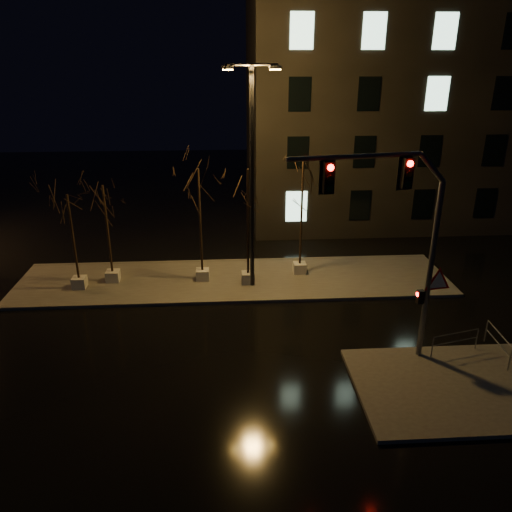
{
  "coord_description": "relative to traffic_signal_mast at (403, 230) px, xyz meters",
  "views": [
    {
      "loc": [
        -0.38,
        -17.48,
        10.81
      ],
      "look_at": [
        0.89,
        2.44,
        2.8
      ],
      "focal_mm": 35.0,
      "sensor_mm": 36.0,
      "label": 1
    }
  ],
  "objects": [
    {
      "name": "tree_1",
      "position": [
        -11.83,
        7.81,
        -1.25
      ],
      "size": [
        1.8,
        1.8,
        5.12
      ],
      "color": "#BBB9AE",
      "rests_on": "median"
    },
    {
      "name": "tree_0",
      "position": [
        -13.33,
        7.11,
        -1.44
      ],
      "size": [
        1.8,
        1.8,
        4.86
      ],
      "color": "#BBB9AE",
      "rests_on": "median"
    },
    {
      "name": "tree_2",
      "position": [
        -7.29,
        7.68,
        -0.66
      ],
      "size": [
        1.8,
        1.8,
        5.9
      ],
      "color": "#BBB9AE",
      "rests_on": "median"
    },
    {
      "name": "guard_rail_b",
      "position": [
        4.18,
        -0.04,
        -4.5
      ],
      "size": [
        0.17,
        2.05,
        0.97
      ],
      "rotation": [
        0.0,
        0.0,
        1.51
      ],
      "color": "#585A5F",
      "rests_on": "sidewalk_corner"
    },
    {
      "name": "traffic_signal_mast",
      "position": [
        0.0,
        0.0,
        0.0
      ],
      "size": [
        6.34,
        1.06,
        7.81
      ],
      "rotation": [
        0.0,
        0.0,
        0.16
      ],
      "color": "#585A5F",
      "rests_on": "sidewalk_corner"
    },
    {
      "name": "ground",
      "position": [
        -5.66,
        1.71,
        -5.28
      ],
      "size": [
        90.0,
        90.0,
        0.0
      ],
      "primitive_type": "plane",
      "color": "black",
      "rests_on": "ground"
    },
    {
      "name": "tree_3",
      "position": [
        -4.97,
        7.16,
        -0.62
      ],
      "size": [
        1.8,
        1.8,
        5.95
      ],
      "color": "#BBB9AE",
      "rests_on": "median"
    },
    {
      "name": "sidewalk_corner",
      "position": [
        1.84,
        -1.79,
        -5.21
      ],
      "size": [
        7.0,
        5.0,
        0.15
      ],
      "primitive_type": "cube",
      "color": "#484540",
      "rests_on": "ground"
    },
    {
      "name": "tree_4",
      "position": [
        -2.2,
        8.22,
        -0.51
      ],
      "size": [
        1.8,
        1.8,
        6.1
      ],
      "color": "#BBB9AE",
      "rests_on": "median"
    },
    {
      "name": "building",
      "position": [
        8.34,
        19.71,
        2.22
      ],
      "size": [
        25.0,
        12.0,
        15.0
      ],
      "primitive_type": "cube",
      "color": "black",
      "rests_on": "ground"
    },
    {
      "name": "median",
      "position": [
        -5.66,
        7.71,
        -5.21
      ],
      "size": [
        22.0,
        5.0,
        0.15
      ],
      "primitive_type": "cube",
      "color": "#484540",
      "rests_on": "ground"
    },
    {
      "name": "guard_rail_a",
      "position": [
        2.64,
        0.21,
        -4.55
      ],
      "size": [
        2.02,
        0.55,
        0.9
      ],
      "rotation": [
        0.0,
        0.0,
        0.25
      ],
      "color": "#585A5F",
      "rests_on": "sidewalk_corner"
    },
    {
      "name": "streetlight_main",
      "position": [
        -4.78,
        6.87,
        0.86
      ],
      "size": [
        2.6,
        0.55,
        10.38
      ],
      "rotation": [
        0.0,
        0.0,
        0.1
      ],
      "color": "black",
      "rests_on": "median"
    }
  ]
}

